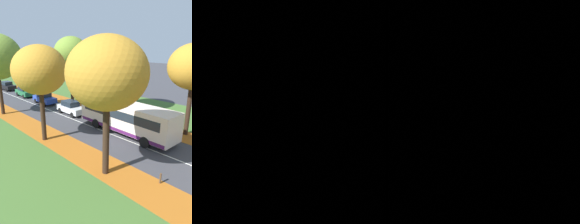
% 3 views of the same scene
% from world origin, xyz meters
% --- Properties ---
extents(leaf_litter_left, '(2.80, 60.00, 0.00)m').
position_xyz_m(leaf_litter_left, '(-4.60, 14.00, 0.01)').
color(leaf_litter_left, '#9E5619').
rests_on(leaf_litter_left, grass_verge_left).
extents(grass_verge_right, '(12.00, 90.00, 0.01)m').
position_xyz_m(grass_verge_right, '(9.20, 20.00, 0.00)').
color(grass_verge_right, '#3D6028').
rests_on(grass_verge_right, ground).
extents(leaf_litter_right, '(2.80, 60.00, 0.00)m').
position_xyz_m(leaf_litter_right, '(4.60, 14.00, 0.01)').
color(leaf_litter_right, '#9E5619').
rests_on(leaf_litter_right, grass_verge_right).
extents(road_centre_line, '(0.12, 80.00, 0.01)m').
position_xyz_m(road_centre_line, '(0.00, 20.00, 0.00)').
color(road_centre_line, silver).
rests_on(road_centre_line, ground).
extents(tree_left_near, '(4.95, 4.95, 8.88)m').
position_xyz_m(tree_left_near, '(-5.14, 7.82, 6.62)').
color(tree_left_near, black).
rests_on(tree_left_near, ground).
extents(tree_left_mid, '(4.58, 4.58, 8.32)m').
position_xyz_m(tree_left_mid, '(-5.33, 15.37, 6.23)').
color(tree_left_mid, black).
rests_on(tree_left_mid, ground).
extents(tree_right_mid, '(5.68, 5.68, 9.38)m').
position_xyz_m(tree_right_mid, '(5.36, 17.20, 6.80)').
color(tree_right_mid, black).
rests_on(tree_right_mid, ground).
extents(tree_right_far, '(4.92, 4.92, 9.47)m').
position_xyz_m(tree_right_far, '(5.18, 25.00, 7.20)').
color(tree_right_far, '#422D1E').
rests_on(tree_right_far, ground).
extents(bollard_third, '(0.12, 0.12, 0.69)m').
position_xyz_m(bollard_third, '(-3.50, 4.66, 0.35)').
color(bollard_third, '#4C3823').
rests_on(bollard_third, ground).
extents(streetlamp_right, '(1.89, 0.28, 6.00)m').
position_xyz_m(streetlamp_right, '(3.67, 13.65, 3.74)').
color(streetlamp_right, '#47474C').
rests_on(streetlamp_right, ground).
extents(bus, '(2.87, 10.47, 2.98)m').
position_xyz_m(bus, '(1.21, 11.39, 1.70)').
color(bus, beige).
rests_on(bus, ground).
extents(car_silver_lead, '(1.84, 4.23, 1.62)m').
position_xyz_m(car_silver_lead, '(1.14, 20.00, 0.81)').
color(car_silver_lead, '#B7BABF').
rests_on(car_silver_lead, ground).
extents(car_blue_following, '(1.85, 4.23, 1.62)m').
position_xyz_m(car_blue_following, '(1.35, 26.70, 0.81)').
color(car_blue_following, '#233D9E').
rests_on(car_blue_following, ground).
extents(car_green_third_in_line, '(1.92, 4.27, 1.62)m').
position_xyz_m(car_green_third_in_line, '(1.37, 33.08, 0.81)').
color(car_green_third_in_line, '#1E6038').
rests_on(car_green_third_in_line, ground).
extents(car_black_fourth_in_line, '(1.94, 4.28, 1.62)m').
position_xyz_m(car_black_fourth_in_line, '(1.34, 40.40, 0.81)').
color(car_black_fourth_in_line, black).
rests_on(car_black_fourth_in_line, ground).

